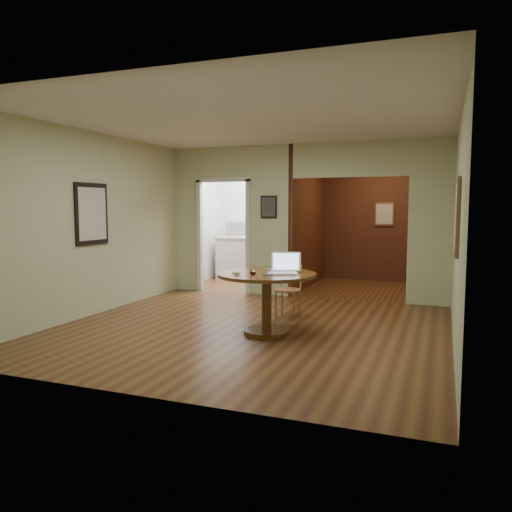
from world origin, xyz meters
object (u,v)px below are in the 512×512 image
at_px(closed_laptop, 277,271).
at_px(chair, 289,283).
at_px(dining_table, 267,289).
at_px(open_laptop, 284,268).

bearing_deg(closed_laptop, chair, 103.84).
height_order(dining_table, chair, chair).
height_order(dining_table, closed_laptop, closed_laptop).
bearing_deg(closed_laptop, dining_table, -112.76).
bearing_deg(chair, open_laptop, -75.67).
xyz_separation_m(open_laptop, closed_laptop, (-0.12, 0.10, -0.05)).
bearing_deg(closed_laptop, open_laptop, -31.95).
bearing_deg(chair, dining_table, -87.85).
bearing_deg(open_laptop, chair, 84.53).
distance_m(dining_table, chair, 1.03).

